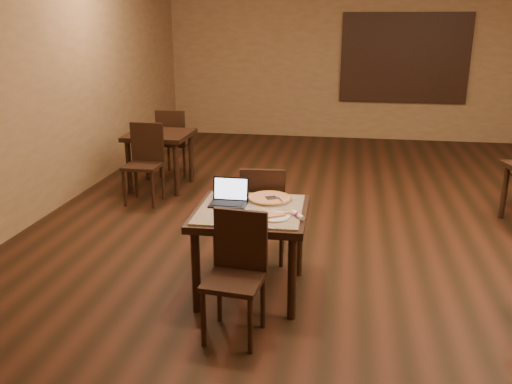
% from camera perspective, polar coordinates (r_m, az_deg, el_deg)
% --- Properties ---
extents(ground, '(10.00, 10.00, 0.00)m').
position_cam_1_polar(ground, '(6.16, 13.58, -4.17)').
color(ground, black).
rests_on(ground, ground).
extents(wall_back, '(8.00, 0.02, 3.00)m').
position_cam_1_polar(wall_back, '(10.75, 12.62, 13.36)').
color(wall_back, '#93704B').
rests_on(wall_back, ground).
extents(wall_left, '(0.02, 10.00, 3.00)m').
position_cam_1_polar(wall_left, '(6.75, -22.10, 10.12)').
color(wall_left, '#93704B').
rests_on(wall_left, ground).
extents(mural, '(2.34, 0.05, 1.64)m').
position_cam_1_polar(mural, '(10.74, 15.38, 13.43)').
color(mural, '#25548A').
rests_on(mural, wall_back).
extents(tiled_table, '(0.94, 0.94, 0.76)m').
position_cam_1_polar(tiled_table, '(4.49, -0.55, -2.98)').
color(tiled_table, black).
rests_on(tiled_table, ground).
extents(chair_main_near, '(0.44, 0.44, 0.93)m').
position_cam_1_polar(chair_main_near, '(3.98, -2.02, -7.90)').
color(chair_main_near, black).
rests_on(chair_main_near, ground).
extents(chair_main_far, '(0.45, 0.45, 0.96)m').
position_cam_1_polar(chair_main_far, '(5.10, 0.77, -1.83)').
color(chair_main_far, black).
rests_on(chair_main_far, ground).
extents(laptop, '(0.31, 0.24, 0.21)m').
position_cam_1_polar(laptop, '(4.56, -2.81, -0.54)').
color(laptop, black).
rests_on(laptop, tiled_table).
extents(plate, '(0.25, 0.25, 0.01)m').
position_cam_1_polar(plate, '(4.25, 1.94, -2.61)').
color(plate, white).
rests_on(plate, tiled_table).
extents(pizza_slice, '(0.26, 0.26, 0.02)m').
position_cam_1_polar(pizza_slice, '(4.25, 1.94, -2.42)').
color(pizza_slice, '#D0B68A').
rests_on(pizza_slice, plate).
extents(pizza_pan, '(0.40, 0.40, 0.01)m').
position_cam_1_polar(pizza_pan, '(4.66, 1.42, -0.80)').
color(pizza_pan, silver).
rests_on(pizza_pan, tiled_table).
extents(pizza_whole, '(0.36, 0.36, 0.03)m').
position_cam_1_polar(pizza_whole, '(4.65, 1.42, -0.63)').
color(pizza_whole, '#D0B68A').
rests_on(pizza_whole, pizza_pan).
extents(spatula, '(0.19, 0.25, 0.01)m').
position_cam_1_polar(spatula, '(4.63, 1.63, -0.63)').
color(spatula, silver).
rests_on(spatula, pizza_whole).
extents(napkin_roll, '(0.12, 0.15, 0.04)m').
position_cam_1_polar(napkin_roll, '(4.27, 4.41, -2.43)').
color(napkin_roll, white).
rests_on(napkin_roll, tiled_table).
extents(other_table_b, '(0.84, 0.84, 0.77)m').
position_cam_1_polar(other_table_b, '(7.53, -10.07, 5.18)').
color(other_table_b, black).
rests_on(other_table_b, ground).
extents(other_table_b_chair_near, '(0.44, 0.44, 1.00)m').
position_cam_1_polar(other_table_b_chair_near, '(7.02, -11.60, 3.51)').
color(other_table_b_chair_near, black).
rests_on(other_table_b_chair_near, ground).
extents(other_table_b_chair_far, '(0.44, 0.44, 1.00)m').
position_cam_1_polar(other_table_b_chair_far, '(8.09, -8.68, 5.54)').
color(other_table_b_chair_far, black).
rests_on(other_table_b_chair_far, ground).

